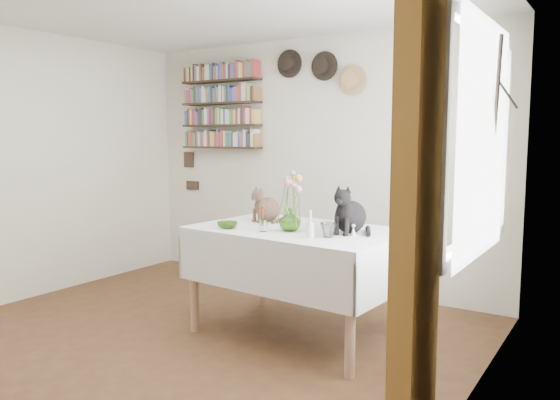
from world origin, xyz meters
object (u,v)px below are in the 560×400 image
Objects in this scene: dining_table at (298,255)px; flower_vase at (290,220)px; tabby_cat at (268,203)px; bookshelf_unit at (221,107)px; black_cat at (351,208)px.

dining_table is 0.32m from flower_vase.
tabby_cat is 1.92m from bookshelf_unit.
flower_vase is 2.42m from bookshelf_unit.
dining_table is 9.67× the size of flower_vase.
black_cat is (0.41, 0.05, 0.38)m from dining_table.
bookshelf_unit reaches higher than dining_table.
bookshelf_unit is (-1.74, 1.25, 1.22)m from dining_table.
tabby_cat is 0.30× the size of bookshelf_unit.
tabby_cat reaches higher than dining_table.
bookshelf_unit reaches higher than black_cat.
dining_table is 2.46m from bookshelf_unit.
dining_table is 0.56m from black_cat.
black_cat is at bearing 25.29° from flower_vase.
flower_vase is at bearing -21.79° from tabby_cat.
flower_vase is (0.41, -0.32, -0.06)m from tabby_cat.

